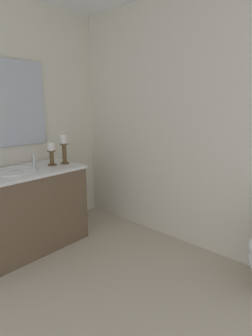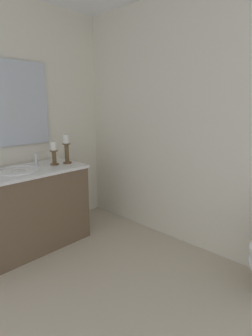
% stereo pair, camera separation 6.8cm
% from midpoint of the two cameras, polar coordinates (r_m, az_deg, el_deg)
% --- Properties ---
extents(floor, '(3.18, 2.59, 0.02)m').
position_cam_midpoint_polar(floor, '(2.08, -3.50, -29.85)').
color(floor, beige).
rests_on(floor, ground).
extents(wall_back, '(3.18, 0.04, 2.45)m').
position_cam_midpoint_polar(wall_back, '(2.58, 17.88, 8.64)').
color(wall_back, silver).
rests_on(wall_back, ground).
extents(vanity_cabinet, '(0.58, 1.27, 0.81)m').
position_cam_midpoint_polar(vanity_cabinet, '(2.80, -20.90, -8.58)').
color(vanity_cabinet, brown).
rests_on(vanity_cabinet, ground).
extents(sink_basin, '(0.40, 0.40, 0.24)m').
position_cam_midpoint_polar(sink_basin, '(2.69, -21.52, -1.35)').
color(sink_basin, white).
rests_on(sink_basin, vanity_cabinet).
extents(candle_holder_tall, '(0.09, 0.09, 0.31)m').
position_cam_midpoint_polar(candle_holder_tall, '(2.85, -12.08, 4.25)').
color(candle_holder_tall, brown).
rests_on(candle_holder_tall, vanity_cabinet).
extents(candle_holder_short, '(0.09, 0.09, 0.24)m').
position_cam_midpoint_polar(candle_holder_short, '(2.81, -14.68, 3.17)').
color(candle_holder_short, brown).
rests_on(candle_holder_short, vanity_cabinet).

